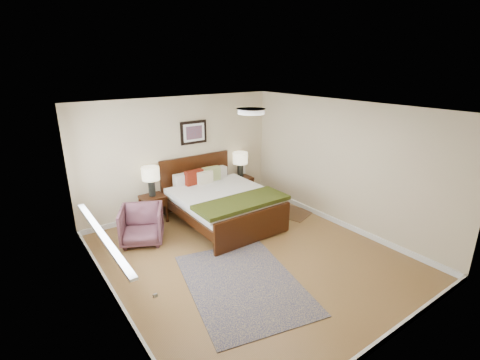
{
  "coord_description": "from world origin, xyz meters",
  "views": [
    {
      "loc": [
        -3.18,
        -4.16,
        3.15
      ],
      "look_at": [
        0.43,
        0.89,
        1.05
      ],
      "focal_mm": 26.0,
      "sensor_mm": 36.0,
      "label": 1
    }
  ],
  "objects_px": {
    "nightstand_right": "(241,186)",
    "rug_persian": "(243,283)",
    "nightstand_left": "(153,202)",
    "armchair": "(142,225)",
    "lamp_left": "(151,176)",
    "lamp_right": "(240,160)",
    "bed": "(221,198)"
  },
  "relations": [
    {
      "from": "nightstand_left",
      "to": "bed",
      "type": "bearing_deg",
      "value": -36.84
    },
    {
      "from": "lamp_right",
      "to": "lamp_left",
      "type": "bearing_deg",
      "value": 180.0
    },
    {
      "from": "lamp_left",
      "to": "rug_persian",
      "type": "bearing_deg",
      "value": -85.47
    },
    {
      "from": "lamp_left",
      "to": "armchair",
      "type": "height_order",
      "value": "lamp_left"
    },
    {
      "from": "lamp_right",
      "to": "rug_persian",
      "type": "bearing_deg",
      "value": -125.0
    },
    {
      "from": "nightstand_left",
      "to": "rug_persian",
      "type": "bearing_deg",
      "value": -85.43
    },
    {
      "from": "nightstand_left",
      "to": "armchair",
      "type": "xyz_separation_m",
      "value": [
        -0.52,
        -0.7,
        -0.1
      ]
    },
    {
      "from": "lamp_left",
      "to": "lamp_right",
      "type": "height_order",
      "value": "lamp_left"
    },
    {
      "from": "lamp_left",
      "to": "lamp_right",
      "type": "distance_m",
      "value": 2.21
    },
    {
      "from": "lamp_left",
      "to": "lamp_right",
      "type": "xyz_separation_m",
      "value": [
        2.21,
        0.0,
        -0.03
      ]
    },
    {
      "from": "nightstand_left",
      "to": "lamp_left",
      "type": "relative_size",
      "value": 0.92
    },
    {
      "from": "nightstand_right",
      "to": "lamp_right",
      "type": "distance_m",
      "value": 0.63
    },
    {
      "from": "nightstand_left",
      "to": "armchair",
      "type": "height_order",
      "value": "armchair"
    },
    {
      "from": "armchair",
      "to": "rug_persian",
      "type": "relative_size",
      "value": 0.34
    },
    {
      "from": "lamp_right",
      "to": "rug_persian",
      "type": "relative_size",
      "value": 0.27
    },
    {
      "from": "lamp_right",
      "to": "rug_persian",
      "type": "xyz_separation_m",
      "value": [
        -1.99,
        -2.84,
        -0.96
      ]
    },
    {
      "from": "nightstand_right",
      "to": "lamp_left",
      "type": "distance_m",
      "value": 2.31
    },
    {
      "from": "nightstand_left",
      "to": "lamp_left",
      "type": "bearing_deg",
      "value": 90.0
    },
    {
      "from": "bed",
      "to": "armchair",
      "type": "relative_size",
      "value": 2.93
    },
    {
      "from": "bed",
      "to": "lamp_right",
      "type": "distance_m",
      "value": 1.45
    },
    {
      "from": "armchair",
      "to": "rug_persian",
      "type": "distance_m",
      "value": 2.27
    },
    {
      "from": "nightstand_left",
      "to": "armchair",
      "type": "bearing_deg",
      "value": -126.51
    },
    {
      "from": "bed",
      "to": "lamp_left",
      "type": "bearing_deg",
      "value": 142.5
    },
    {
      "from": "nightstand_right",
      "to": "rug_persian",
      "type": "relative_size",
      "value": 0.24
    },
    {
      "from": "lamp_right",
      "to": "armchair",
      "type": "relative_size",
      "value": 0.81
    },
    {
      "from": "nightstand_right",
      "to": "lamp_right",
      "type": "relative_size",
      "value": 0.89
    },
    {
      "from": "lamp_right",
      "to": "armchair",
      "type": "bearing_deg",
      "value": -165.22
    },
    {
      "from": "nightstand_right",
      "to": "armchair",
      "type": "relative_size",
      "value": 0.72
    },
    {
      "from": "rug_persian",
      "to": "nightstand_right",
      "type": "bearing_deg",
      "value": 68.04
    },
    {
      "from": "nightstand_right",
      "to": "rug_persian",
      "type": "distance_m",
      "value": 3.47
    },
    {
      "from": "bed",
      "to": "rug_persian",
      "type": "distance_m",
      "value": 2.24
    },
    {
      "from": "nightstand_right",
      "to": "bed",
      "type": "bearing_deg",
      "value": -142.54
    }
  ]
}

